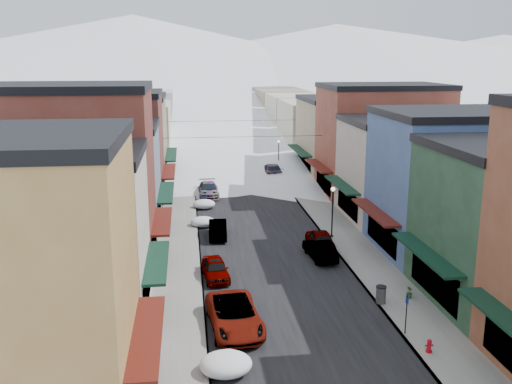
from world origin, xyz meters
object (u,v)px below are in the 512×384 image
object	(u,v)px
car_silver_sedan	(215,269)
fire_hydrant	(429,346)
car_green_sedan	(320,249)
trash_can	(381,294)
car_white_suv	(234,315)
streetlamp_near	(333,206)
car_dark_hatch	(218,229)

from	to	relation	value
car_silver_sedan	fire_hydrant	xyz separation A→B (m)	(9.78, -11.12, -0.20)
car_green_sedan	trash_can	bearing A→B (deg)	96.69
trash_can	fire_hydrant	bearing A→B (deg)	-85.75
car_white_suv	car_green_sedan	distance (m)	12.30
streetlamp_near	car_green_sedan	bearing A→B (deg)	-114.26
trash_can	streetlamp_near	size ratio (longest dim) A/B	0.26
car_green_sedan	streetlamp_near	xyz separation A→B (m)	(2.02, 4.48, 2.02)
car_dark_hatch	trash_can	size ratio (longest dim) A/B	3.90
car_silver_sedan	car_dark_hatch	bearing A→B (deg)	80.54
car_dark_hatch	trash_can	distance (m)	16.50
car_silver_sedan	car_dark_hatch	size ratio (longest dim) A/B	0.96
car_dark_hatch	fire_hydrant	world-z (taller)	car_dark_hatch
car_green_sedan	trash_can	world-z (taller)	car_green_sedan
car_silver_sedan	car_green_sedan	bearing A→B (deg)	15.42
fire_hydrant	streetlamp_near	xyz separation A→B (m)	(-0.11, 18.47, 2.25)
car_white_suv	streetlamp_near	xyz separation A→B (m)	(9.04, 14.58, 1.92)
streetlamp_near	car_dark_hatch	bearing A→B (deg)	171.53
fire_hydrant	streetlamp_near	world-z (taller)	streetlamp_near
car_green_sedan	car_white_suv	bearing A→B (deg)	50.17
car_white_suv	car_dark_hatch	size ratio (longest dim) A/B	1.40
car_dark_hatch	car_green_sedan	size ratio (longest dim) A/B	0.96
car_silver_sedan	trash_can	xyz separation A→B (m)	(9.35, -5.32, 0.01)
car_green_sedan	trash_can	xyz separation A→B (m)	(1.70, -8.20, -0.02)
car_silver_sedan	car_dark_hatch	xyz separation A→B (m)	(0.65, 8.69, 0.00)
car_green_sedan	fire_hydrant	bearing A→B (deg)	93.63
car_silver_sedan	car_white_suv	bearing A→B (deg)	-90.16
fire_hydrant	trash_can	size ratio (longest dim) A/B	0.66
car_silver_sedan	trash_can	distance (m)	10.76
fire_hydrant	trash_can	xyz separation A→B (m)	(-0.43, 5.80, 0.21)
car_green_sedan	streetlamp_near	world-z (taller)	streetlamp_near
car_silver_sedan	streetlamp_near	distance (m)	12.32
car_dark_hatch	trash_can	bearing A→B (deg)	-55.53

